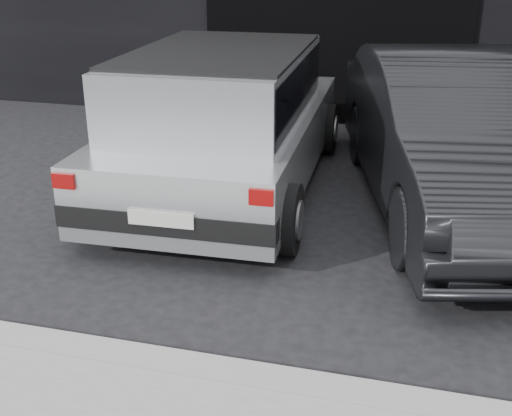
% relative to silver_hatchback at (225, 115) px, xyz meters
% --- Properties ---
extents(ground, '(80.00, 80.00, 0.00)m').
position_rel_silver_hatchback_xyz_m(ground, '(-0.26, -0.77, -0.88)').
color(ground, black).
rests_on(ground, ground).
extents(garage_opening, '(4.00, 0.10, 2.60)m').
position_rel_silver_hatchback_xyz_m(garage_opening, '(0.74, 3.22, 0.42)').
color(garage_opening, black).
rests_on(garage_opening, ground).
extents(curb, '(18.00, 0.25, 0.12)m').
position_rel_silver_hatchback_xyz_m(curb, '(0.74, -3.37, -0.82)').
color(curb, gray).
rests_on(curb, ground).
extents(silver_hatchback, '(2.30, 4.45, 1.62)m').
position_rel_silver_hatchback_xyz_m(silver_hatchback, '(0.00, 0.00, 0.00)').
color(silver_hatchback, silver).
rests_on(silver_hatchback, ground).
extents(second_car, '(2.84, 5.15, 1.61)m').
position_rel_silver_hatchback_xyz_m(second_car, '(2.46, 0.11, -0.08)').
color(second_car, black).
rests_on(second_car, ground).
extents(cat_siamese, '(0.38, 0.80, 0.28)m').
position_rel_silver_hatchback_xyz_m(cat_siamese, '(-0.21, -1.41, -0.75)').
color(cat_siamese, beige).
rests_on(cat_siamese, ground).
extents(cat_white, '(0.74, 0.29, 0.34)m').
position_rel_silver_hatchback_xyz_m(cat_white, '(-0.63, -1.62, -0.72)').
color(cat_white, white).
rests_on(cat_white, ground).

